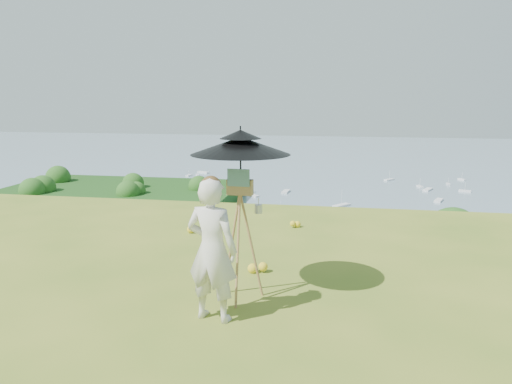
# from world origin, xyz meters

# --- Properties ---
(ground) EXTENTS (14.00, 14.00, 0.00)m
(ground) POSITION_xyz_m (0.00, 0.00, 0.00)
(ground) COLOR #557320
(ground) RESTS_ON ground
(shoreline_tier) EXTENTS (170.00, 28.00, 8.00)m
(shoreline_tier) POSITION_xyz_m (0.00, 75.00, -36.00)
(shoreline_tier) COLOR #655F51
(shoreline_tier) RESTS_ON bay_water
(bay_water) EXTENTS (700.00, 700.00, 0.00)m
(bay_water) POSITION_xyz_m (0.00, 240.00, -34.00)
(bay_water) COLOR slate
(bay_water) RESTS_ON ground
(peninsula) EXTENTS (90.00, 60.00, 12.00)m
(peninsula) POSITION_xyz_m (-75.00, 155.00, -29.00)
(peninsula) COLOR #14350E
(peninsula) RESTS_ON bay_water
(slope_trees) EXTENTS (110.00, 50.00, 6.00)m
(slope_trees) POSITION_xyz_m (0.00, 35.00, -15.00)
(slope_trees) COLOR #1E5319
(slope_trees) RESTS_ON forest_slope
(harbor_town) EXTENTS (110.00, 22.00, 5.00)m
(harbor_town) POSITION_xyz_m (0.00, 75.00, -29.50)
(harbor_town) COLOR silver
(harbor_town) RESTS_ON shoreline_tier
(moored_boats) EXTENTS (140.00, 140.00, 0.70)m
(moored_boats) POSITION_xyz_m (-12.50, 161.00, -33.65)
(moored_boats) COLOR silver
(moored_boats) RESTS_ON bay_water
(wildflowers) EXTENTS (10.00, 10.50, 0.12)m
(wildflowers) POSITION_xyz_m (0.00, 0.25, 0.06)
(wildflowers) COLOR yellow
(wildflowers) RESTS_ON ground
(painter) EXTENTS (0.62, 0.47, 1.53)m
(painter) POSITION_xyz_m (0.29, 1.20, 0.77)
(painter) COLOR silver
(painter) RESTS_ON ground
(field_easel) EXTENTS (0.62, 0.62, 1.55)m
(field_easel) POSITION_xyz_m (0.46, 1.79, 0.77)
(field_easel) COLOR olive
(field_easel) RESTS_ON ground
(sun_umbrella) EXTENTS (1.30, 1.30, 0.74)m
(sun_umbrella) POSITION_xyz_m (0.47, 1.82, 1.65)
(sun_umbrella) COLOR black
(sun_umbrella) RESTS_ON field_easel
(painter_cap) EXTENTS (0.22, 0.26, 0.10)m
(painter_cap) POSITION_xyz_m (0.29, 1.20, 1.49)
(painter_cap) COLOR #E07B80
(painter_cap) RESTS_ON painter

